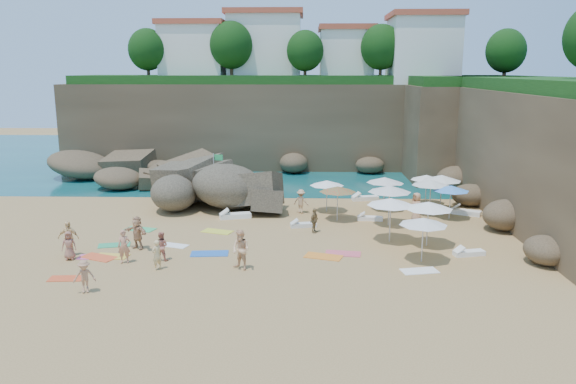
{
  "coord_description": "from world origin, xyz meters",
  "views": [
    {
      "loc": [
        2.98,
        -30.5,
        9.32
      ],
      "look_at": [
        2.0,
        3.0,
        2.0
      ],
      "focal_mm": 35.0,
      "sensor_mm": 36.0,
      "label": 1
    }
  ],
  "objects_px": {
    "parasol_0": "(327,183)",
    "person_stand_6": "(157,255)",
    "person_stand_1": "(161,246)",
    "rock_outcrop": "(220,206)",
    "person_stand_4": "(416,207)",
    "person_stand_5": "(184,193)",
    "parasol_2": "(427,177)",
    "flag_pole": "(216,172)",
    "person_stand_2": "(301,201)",
    "lounger_0": "(235,216)",
    "person_stand_3": "(314,220)",
    "parasol_1": "(385,180)"
  },
  "relations": [
    {
      "from": "person_stand_5",
      "to": "parasol_2",
      "type": "bearing_deg",
      "value": 3.61
    },
    {
      "from": "parasol_0",
      "to": "person_stand_3",
      "type": "xyz_separation_m",
      "value": [
        -0.91,
        -4.93,
        -1.24
      ]
    },
    {
      "from": "parasol_2",
      "to": "person_stand_5",
      "type": "bearing_deg",
      "value": -179.21
    },
    {
      "from": "rock_outcrop",
      "to": "person_stand_1",
      "type": "bearing_deg",
      "value": -95.93
    },
    {
      "from": "parasol_2",
      "to": "person_stand_1",
      "type": "height_order",
      "value": "parasol_2"
    },
    {
      "from": "parasol_1",
      "to": "person_stand_2",
      "type": "bearing_deg",
      "value": -170.61
    },
    {
      "from": "person_stand_1",
      "to": "person_stand_5",
      "type": "xyz_separation_m",
      "value": [
        -1.47,
        12.22,
        0.02
      ]
    },
    {
      "from": "lounger_0",
      "to": "person_stand_2",
      "type": "relative_size",
      "value": 1.24
    },
    {
      "from": "person_stand_1",
      "to": "person_stand_3",
      "type": "height_order",
      "value": "person_stand_1"
    },
    {
      "from": "parasol_2",
      "to": "person_stand_3",
      "type": "xyz_separation_m",
      "value": [
        -8.0,
        -7.35,
        -1.19
      ]
    },
    {
      "from": "person_stand_1",
      "to": "person_stand_5",
      "type": "height_order",
      "value": "person_stand_5"
    },
    {
      "from": "rock_outcrop",
      "to": "person_stand_3",
      "type": "relative_size",
      "value": 5.04
    },
    {
      "from": "person_stand_1",
      "to": "person_stand_2",
      "type": "relative_size",
      "value": 0.92
    },
    {
      "from": "parasol_0",
      "to": "person_stand_6",
      "type": "xyz_separation_m",
      "value": [
        -8.49,
        -11.35,
        -1.24
      ]
    },
    {
      "from": "rock_outcrop",
      "to": "parasol_2",
      "type": "height_order",
      "value": "parasol_2"
    },
    {
      "from": "flag_pole",
      "to": "parasol_0",
      "type": "relative_size",
      "value": 1.6
    },
    {
      "from": "person_stand_4",
      "to": "person_stand_2",
      "type": "bearing_deg",
      "value": -132.56
    },
    {
      "from": "lounger_0",
      "to": "person_stand_6",
      "type": "xyz_separation_m",
      "value": [
        -2.57,
        -9.55,
        0.57
      ]
    },
    {
      "from": "parasol_0",
      "to": "person_stand_5",
      "type": "height_order",
      "value": "parasol_0"
    },
    {
      "from": "person_stand_2",
      "to": "person_stand_4",
      "type": "height_order",
      "value": "person_stand_4"
    },
    {
      "from": "person_stand_4",
      "to": "flag_pole",
      "type": "bearing_deg",
      "value": -135.12
    },
    {
      "from": "parasol_2",
      "to": "person_stand_1",
      "type": "relative_size",
      "value": 1.51
    },
    {
      "from": "lounger_0",
      "to": "person_stand_6",
      "type": "relative_size",
      "value": 1.37
    },
    {
      "from": "person_stand_1",
      "to": "person_stand_5",
      "type": "relative_size",
      "value": 0.98
    },
    {
      "from": "flag_pole",
      "to": "person_stand_1",
      "type": "bearing_deg",
      "value": -94.19
    },
    {
      "from": "parasol_1",
      "to": "person_stand_6",
      "type": "xyz_separation_m",
      "value": [
        -12.37,
        -11.89,
        -1.36
      ]
    },
    {
      "from": "parasol_2",
      "to": "person_stand_3",
      "type": "distance_m",
      "value": 10.93
    },
    {
      "from": "parasol_0",
      "to": "person_stand_1",
      "type": "relative_size",
      "value": 1.54
    },
    {
      "from": "parasol_0",
      "to": "rock_outcrop",
      "type": "bearing_deg",
      "value": 168.78
    },
    {
      "from": "rock_outcrop",
      "to": "flag_pole",
      "type": "distance_m",
      "value": 2.4
    },
    {
      "from": "person_stand_2",
      "to": "person_stand_4",
      "type": "bearing_deg",
      "value": -175.65
    },
    {
      "from": "parasol_2",
      "to": "person_stand_4",
      "type": "xyz_separation_m",
      "value": [
        -1.61,
        -4.86,
        -0.98
      ]
    },
    {
      "from": "rock_outcrop",
      "to": "flag_pole",
      "type": "bearing_deg",
      "value": 121.56
    },
    {
      "from": "person_stand_3",
      "to": "flag_pole",
      "type": "bearing_deg",
      "value": 73.22
    },
    {
      "from": "flag_pole",
      "to": "person_stand_2",
      "type": "height_order",
      "value": "flag_pole"
    },
    {
      "from": "flag_pole",
      "to": "person_stand_2",
      "type": "distance_m",
      "value": 6.64
    },
    {
      "from": "parasol_1",
      "to": "person_stand_1",
      "type": "height_order",
      "value": "parasol_1"
    },
    {
      "from": "person_stand_1",
      "to": "person_stand_5",
      "type": "bearing_deg",
      "value": -74.26
    },
    {
      "from": "rock_outcrop",
      "to": "person_stand_5",
      "type": "relative_size",
      "value": 4.88
    },
    {
      "from": "person_stand_4",
      "to": "person_stand_6",
      "type": "xyz_separation_m",
      "value": [
        -13.97,
        -8.91,
        -0.21
      ]
    },
    {
      "from": "lounger_0",
      "to": "parasol_2",
      "type": "bearing_deg",
      "value": 2.08
    },
    {
      "from": "person_stand_4",
      "to": "person_stand_5",
      "type": "distance_m",
      "value": 16.23
    },
    {
      "from": "person_stand_1",
      "to": "flag_pole",
      "type": "bearing_deg",
      "value": -85.32
    },
    {
      "from": "parasol_1",
      "to": "person_stand_4",
      "type": "relative_size",
      "value": 1.28
    },
    {
      "from": "parasol_1",
      "to": "person_stand_3",
      "type": "height_order",
      "value": "parasol_1"
    },
    {
      "from": "lounger_0",
      "to": "person_stand_5",
      "type": "distance_m",
      "value": 5.79
    },
    {
      "from": "person_stand_6",
      "to": "parasol_2",
      "type": "bearing_deg",
      "value": 168.15
    },
    {
      "from": "parasol_0",
      "to": "lounger_0",
      "type": "bearing_deg",
      "value": -163.03
    },
    {
      "from": "person_stand_3",
      "to": "person_stand_6",
      "type": "height_order",
      "value": "person_stand_3"
    },
    {
      "from": "parasol_1",
      "to": "person_stand_3",
      "type": "bearing_deg",
      "value": -131.18
    }
  ]
}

